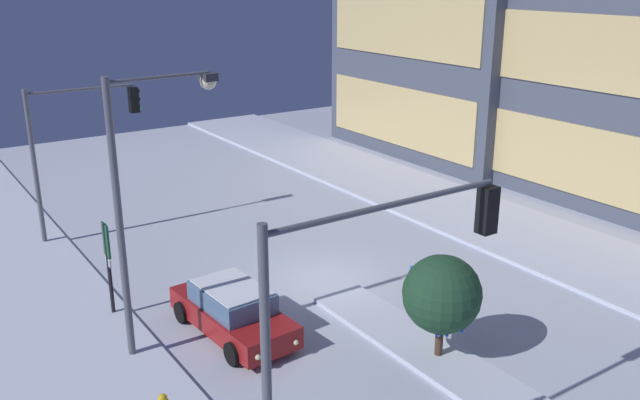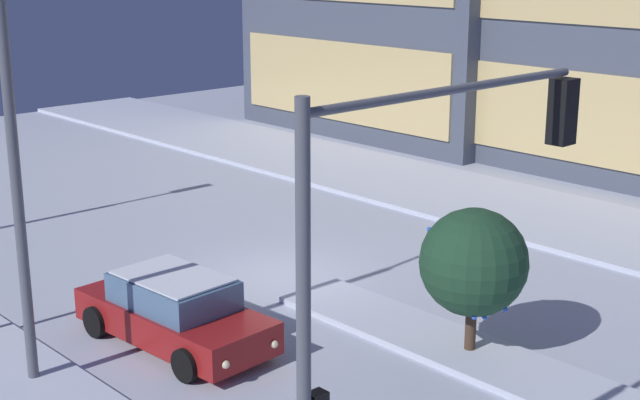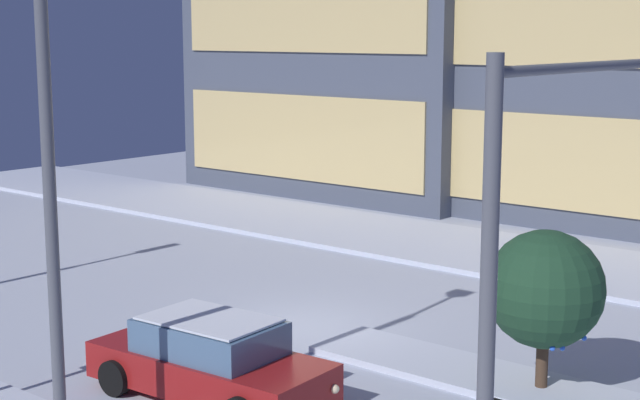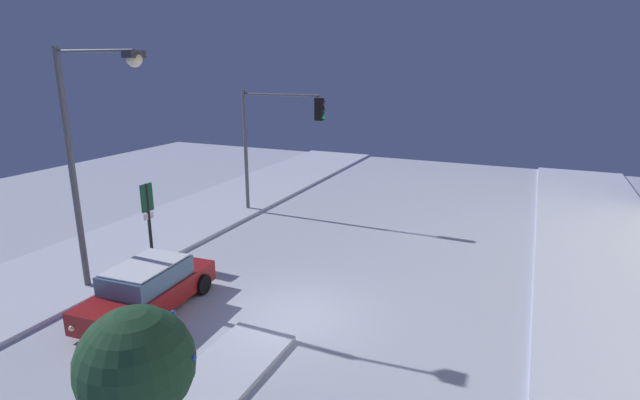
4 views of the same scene
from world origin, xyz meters
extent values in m
plane|color=silver|center=(0.00, 0.00, 0.00)|extent=(52.00, 52.00, 0.00)
cube|color=silver|center=(0.00, -8.97, 0.07)|extent=(52.00, 5.20, 0.14)
cube|color=maroon|center=(1.50, -4.24, 0.53)|extent=(4.64, 2.09, 0.66)
cube|color=slate|center=(1.50, -4.24, 1.14)|extent=(2.55, 1.78, 0.60)
cube|color=white|center=(1.50, -4.24, 1.47)|extent=(2.36, 1.66, 0.04)
sphere|color=#F9E5B2|center=(3.75, -3.48, 0.50)|extent=(0.16, 0.16, 0.16)
sphere|color=#F9E5B2|center=(3.82, -4.71, 0.50)|extent=(0.16, 0.16, 0.16)
cylinder|color=black|center=(2.94, -3.25, 0.33)|extent=(0.67, 0.26, 0.66)
cylinder|color=black|center=(3.05, -5.05, 0.33)|extent=(0.67, 0.26, 0.66)
cylinder|color=black|center=(-0.05, -3.44, 0.33)|extent=(0.67, 0.26, 0.66)
cylinder|color=black|center=(0.07, -5.24, 0.33)|extent=(0.67, 0.26, 0.66)
cylinder|color=#565960|center=(-8.74, -7.17, 3.03)|extent=(0.18, 0.18, 6.06)
cylinder|color=#565960|center=(-8.74, -5.17, 5.86)|extent=(0.12, 4.00, 0.12)
cube|color=black|center=(-8.74, -3.17, 5.26)|extent=(0.32, 0.36, 1.00)
sphere|color=black|center=(-8.74, -2.98, 5.58)|extent=(0.20, 0.20, 0.20)
sphere|color=black|center=(-8.74, -2.98, 5.26)|extent=(0.20, 0.20, 0.20)
sphere|color=green|center=(-8.74, -2.98, 4.94)|extent=(0.20, 0.20, 0.20)
cylinder|color=#565960|center=(1.19, -7.19, 3.85)|extent=(0.20, 0.20, 7.71)
cylinder|color=#565960|center=(1.09, -5.80, 7.56)|extent=(0.30, 2.79, 0.10)
cube|color=#333338|center=(0.98, -4.41, 7.46)|extent=(0.56, 0.36, 0.20)
sphere|color=#F9E5B2|center=(0.98, -4.41, 7.33)|extent=(0.44, 0.44, 0.44)
cylinder|color=black|center=(-1.47, -6.84, 1.51)|extent=(0.12, 0.12, 3.03)
cube|color=#144C2D|center=(-1.47, -6.84, 2.51)|extent=(0.55, 0.08, 1.03)
cube|color=white|center=(-1.47, -6.84, 1.81)|extent=(0.44, 0.06, 0.24)
sphere|color=#1E4228|center=(5.95, -0.25, 1.96)|extent=(2.13, 2.13, 2.13)
sphere|color=blue|center=(5.54, 0.73, 2.11)|extent=(0.10, 0.10, 0.10)
sphere|color=blue|center=(5.20, 0.03, 2.68)|extent=(0.10, 0.10, 0.10)
sphere|color=blue|center=(5.07, -0.57, 2.49)|extent=(0.10, 0.10, 0.10)
sphere|color=blue|center=(5.10, -0.41, 1.32)|extent=(0.10, 0.10, 0.10)
camera|label=1|loc=(17.74, -12.14, 10.11)|focal=38.41mm
camera|label=2|loc=(16.31, -13.94, 7.89)|focal=51.80mm
camera|label=3|loc=(13.57, -15.69, 6.47)|focal=54.48mm
camera|label=4|loc=(11.58, 5.87, 7.14)|focal=27.25mm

